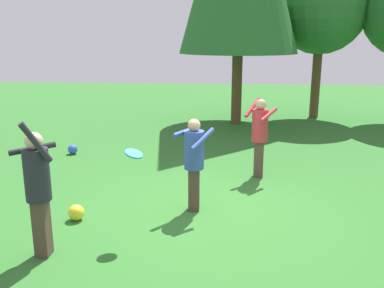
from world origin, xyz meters
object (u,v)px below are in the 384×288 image
person_bystander (260,131)px  person_thrower (38,184)px  frisbee (134,154)px  tree_right (321,8)px  ball_yellow (76,213)px  person_catcher (194,157)px  ball_blue (73,149)px

person_bystander → person_thrower: bearing=-6.0°
frisbee → tree_right: 11.38m
ball_yellow → person_catcher: bearing=16.6°
person_thrower → ball_yellow: bearing=54.6°
tree_right → person_bystander: bearing=-110.3°
person_bystander → frisbee: bearing=0.0°
tree_right → ball_blue: bearing=-142.2°
frisbee → person_catcher: bearing=50.3°
frisbee → ball_yellow: frisbee is taller
person_thrower → person_catcher: size_ratio=1.20×
person_bystander → ball_yellow: 4.12m
tree_right → ball_yellow: bearing=-121.3°
frisbee → tree_right: size_ratio=0.06×
person_bystander → frisbee: 3.57m
ball_blue → ball_yellow: (1.46, -3.94, 0.01)m
person_catcher → ball_blue: (-3.38, 3.36, -0.84)m
person_bystander → tree_right: bearing=-164.3°
frisbee → tree_right: tree_right is taller
person_catcher → person_thrower: bearing=-9.2°
tree_right → frisbee: bearing=-115.3°
person_bystander → tree_right: 8.14m
person_bystander → ball_blue: (-4.65, 1.48, -0.89)m
ball_yellow → ball_blue: bearing=110.3°
ball_yellow → tree_right: bearing=58.7°
person_thrower → person_bystander: person_thrower is taller
tree_right → person_catcher: bearing=-113.4°
person_thrower → ball_blue: (-1.40, 5.09, -0.93)m
frisbee → ball_yellow: (-1.10, 0.42, -1.16)m
person_bystander → tree_right: (2.64, 7.13, 2.91)m
person_thrower → person_bystander: size_ratio=1.15×
frisbee → person_thrower: bearing=-147.6°
frisbee → ball_blue: bearing=120.4°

